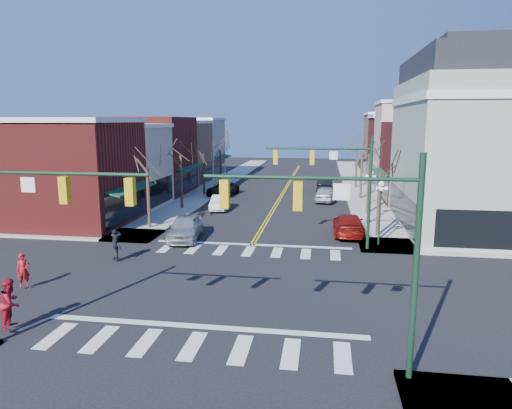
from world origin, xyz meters
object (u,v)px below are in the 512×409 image
at_px(car_right_near, 348,224).
at_px(car_right_far, 326,184).
at_px(pedestrian_red_a, 23,270).
at_px(pedestrian_red_b, 11,303).
at_px(lamppost_corner, 380,202).
at_px(car_left_mid, 220,203).
at_px(car_left_far, 223,189).
at_px(lamppost_midblock, 371,188).
at_px(pedestrian_dark_b, 117,245).
at_px(car_left_near, 185,227).
at_px(pedestrian_dark_a, 115,244).
at_px(victorian_corner, 491,141).
at_px(car_right_mid, 326,194).

height_order(car_right_near, car_right_far, car_right_far).
height_order(pedestrian_red_a, pedestrian_red_b, pedestrian_red_b).
xyz_separation_m(lamppost_corner, car_right_far, (-3.40, 23.52, -2.15)).
bearing_deg(car_left_mid, car_left_far, 96.26).
xyz_separation_m(car_left_far, pedestrian_red_a, (-3.31, -29.21, 0.24)).
bearing_deg(lamppost_midblock, car_right_far, 101.30).
xyz_separation_m(car_left_mid, car_right_far, (9.68, 12.74, 0.15)).
relative_size(pedestrian_red_b, pedestrian_dark_b, 1.22).
height_order(car_left_mid, pedestrian_dark_b, pedestrian_dark_b).
distance_m(lamppost_corner, car_left_near, 13.17).
bearing_deg(pedestrian_dark_a, lamppost_midblock, 100.62).
relative_size(victorian_corner, car_left_mid, 3.52).
bearing_deg(car_left_mid, car_right_mid, 26.78).
relative_size(car_right_near, pedestrian_dark_b, 3.24).
distance_m(victorian_corner, car_left_far, 26.91).
bearing_deg(pedestrian_dark_b, pedestrian_dark_a, 128.42).
bearing_deg(car_right_far, pedestrian_red_b, 76.39).
bearing_deg(car_right_mid, lamppost_midblock, 115.78).
distance_m(car_left_far, pedestrian_dark_b, 24.17).
distance_m(car_left_near, car_left_far, 18.90).
bearing_deg(pedestrian_red_a, car_right_near, 0.06).
height_order(car_right_near, pedestrian_dark_a, pedestrian_dark_a).
relative_size(car_left_mid, pedestrian_red_a, 2.47).
distance_m(car_left_near, car_right_mid, 19.22).
height_order(lamppost_midblock, pedestrian_dark_b, lamppost_midblock).
bearing_deg(pedestrian_red_a, pedestrian_dark_a, 24.19).
distance_m(car_left_near, pedestrian_red_b, 14.74).
bearing_deg(car_right_near, car_right_far, -86.05).
bearing_deg(car_left_mid, victorian_corner, -17.02).
relative_size(lamppost_corner, car_right_far, 0.88).
bearing_deg(pedestrian_dark_a, car_right_mid, 124.23).
bearing_deg(pedestrian_red_b, pedestrian_red_a, 17.21).
xyz_separation_m(car_right_near, pedestrian_dark_b, (-13.70, -8.29, 0.20)).
bearing_deg(car_right_near, pedestrian_dark_a, 31.18).
bearing_deg(car_right_far, car_left_far, 26.78).
xyz_separation_m(victorian_corner, lamppost_midblock, (-8.30, 0.50, -3.70)).
relative_size(car_left_far, pedestrian_red_a, 3.20).
xyz_separation_m(car_left_far, pedestrian_red_b, (-0.90, -33.35, 0.41)).
relative_size(car_left_near, pedestrian_dark_b, 3.07).
bearing_deg(car_left_far, car_right_near, -44.01).
relative_size(car_right_mid, pedestrian_dark_a, 2.64).
height_order(car_left_far, pedestrian_dark_b, pedestrian_dark_b).
distance_m(car_right_far, pedestrian_red_b, 39.92).
xyz_separation_m(lamppost_midblock, car_right_mid, (-3.40, 10.14, -2.17)).
xyz_separation_m(car_right_near, pedestrian_red_b, (-13.70, -17.49, 0.38)).
distance_m(car_right_mid, pedestrian_dark_a, 25.22).
relative_size(victorian_corner, car_left_far, 2.71).
height_order(car_right_mid, pedestrian_dark_a, pedestrian_dark_a).
distance_m(lamppost_midblock, car_right_near, 4.53).
distance_m(car_left_mid, pedestrian_dark_a, 16.45).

